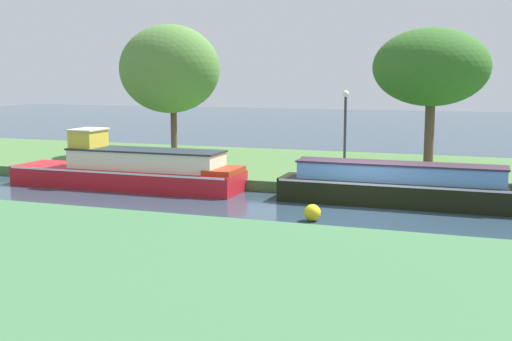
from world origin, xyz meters
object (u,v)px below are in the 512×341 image
at_px(willow_tree_centre, 431,68).
at_px(channel_buoy, 312,213).
at_px(black_narrowboat, 407,187).
at_px(red_barge, 131,170).
at_px(lamp_post, 345,124).
at_px(willow_tree_left, 169,69).
at_px(mooring_post_near, 303,168).

xyz_separation_m(willow_tree_centre, channel_buoy, (-2.34, -10.81, -4.27)).
bearing_deg(black_narrowboat, red_barge, 180.00).
bearing_deg(willow_tree_centre, lamp_post, -116.82).
xyz_separation_m(black_narrowboat, willow_tree_left, (-11.81, 6.51, 3.85)).
bearing_deg(lamp_post, mooring_post_near, -143.93).
xyz_separation_m(black_narrowboat, lamp_post, (-2.58, 2.53, 1.78)).
xyz_separation_m(willow_tree_centre, mooring_post_near, (-3.92, -6.09, -3.69)).
bearing_deg(willow_tree_centre, channel_buoy, -102.23).
xyz_separation_m(willow_tree_left, mooring_post_near, (7.90, -4.95, -3.65)).
relative_size(black_narrowboat, willow_tree_centre, 1.45).
distance_m(black_narrowboat, lamp_post, 4.03).
distance_m(willow_tree_centre, channel_buoy, 11.86).
relative_size(red_barge, lamp_post, 2.79).
distance_m(willow_tree_left, willow_tree_centre, 11.87).
height_order(willow_tree_left, willow_tree_centre, willow_tree_left).
bearing_deg(lamp_post, channel_buoy, -87.47).
bearing_deg(channel_buoy, black_narrowboat, 53.49).
height_order(red_barge, mooring_post_near, red_barge).
xyz_separation_m(willow_tree_left, willow_tree_centre, (11.82, 1.15, 0.04)).
height_order(black_narrowboat, willow_tree_left, willow_tree_left).
bearing_deg(channel_buoy, lamp_post, 92.53).
height_order(mooring_post_near, channel_buoy, mooring_post_near).
distance_m(red_barge, mooring_post_near, 6.41).
distance_m(willow_tree_left, channel_buoy, 14.18).
xyz_separation_m(lamp_post, mooring_post_near, (-1.32, -0.96, -1.58)).
distance_m(red_barge, willow_tree_left, 7.73).
bearing_deg(willow_tree_centre, willow_tree_left, -174.46).
relative_size(willow_tree_left, lamp_post, 1.90).
bearing_deg(willow_tree_left, lamp_post, -23.36).
height_order(willow_tree_left, mooring_post_near, willow_tree_left).
height_order(lamp_post, channel_buoy, lamp_post).
xyz_separation_m(red_barge, black_narrowboat, (10.12, -0.00, -0.05)).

